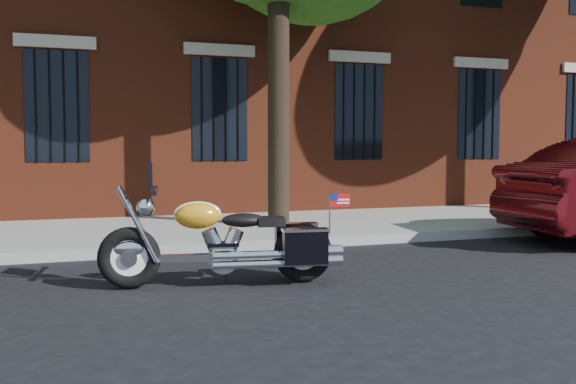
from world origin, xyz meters
name	(u,v)px	position (x,y,z in m)	size (l,w,h in m)	color
ground	(314,266)	(0.00, 0.00, 0.00)	(120.00, 120.00, 0.00)	black
curb	(279,244)	(0.00, 1.38, 0.07)	(40.00, 0.16, 0.15)	gray
sidewalk	(244,228)	(0.00, 3.26, 0.07)	(40.00, 3.60, 0.15)	gray
motorcycle	(231,244)	(-1.25, -0.77, 0.44)	(2.52, 0.97, 1.30)	black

